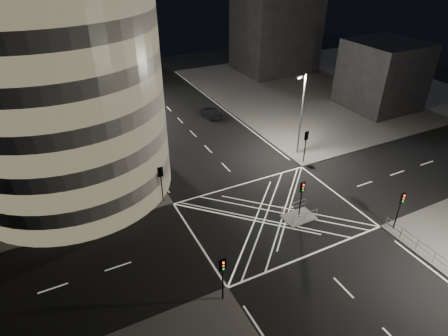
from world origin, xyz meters
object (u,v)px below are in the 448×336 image
street_lamp_left_near (137,134)px  street_lamp_right_far (301,112)px  central_island (298,217)px  street_lamp_left_far (102,84)px  sedan (210,113)px  traffic_signal_island (302,193)px  traffic_signal_fl (161,178)px  traffic_signal_nl (223,272)px  traffic_signal_nr (401,204)px  traffic_signal_fr (306,141)px

street_lamp_left_near → street_lamp_right_far: 19.11m
central_island → street_lamp_left_near: bearing=130.3°
street_lamp_left_far → sedan: 15.94m
traffic_signal_island → sedan: (2.54, 25.58, -2.24)m
street_lamp_right_far → central_island: bearing=-125.3°
traffic_signal_fl → street_lamp_left_near: street_lamp_left_near is taller
traffic_signal_nl → central_island: bearing=26.1°
traffic_signal_island → street_lamp_right_far: street_lamp_right_far is taller
traffic_signal_nr → traffic_signal_nl: bearing=180.0°
central_island → traffic_signal_fr: bearing=50.7°
central_island → street_lamp_left_near: (-11.44, 13.50, 5.47)m
traffic_signal_nr → street_lamp_right_far: 16.03m
traffic_signal_fl → traffic_signal_nl: (0.00, -13.60, 0.00)m
street_lamp_left_far → sedan: bearing=-23.0°
central_island → traffic_signal_fl: traffic_signal_fl is taller
traffic_signal_fl → traffic_signal_fr: size_ratio=1.00×
traffic_signal_nl → street_lamp_right_far: (18.24, 15.80, 2.63)m
central_island → sedan: 25.71m
traffic_signal_nl → traffic_signal_nr: bearing=0.0°
street_lamp_left_near → street_lamp_left_far: same height
central_island → traffic_signal_fl: (-10.80, 8.30, 2.84)m
central_island → traffic_signal_nl: traffic_signal_nl is taller
street_lamp_left_near → street_lamp_left_far: bearing=90.0°
traffic_signal_nl → traffic_signal_fr: size_ratio=1.00×
street_lamp_left_near → traffic_signal_fl: bearing=-83.0°
street_lamp_left_near → street_lamp_right_far: (18.87, -3.00, 0.00)m
street_lamp_right_far → traffic_signal_nl: bearing=-139.1°
traffic_signal_fr → traffic_signal_nr: (0.00, -13.60, 0.00)m
traffic_signal_island → traffic_signal_fl: bearing=142.5°
traffic_signal_fl → traffic_signal_nr: (17.60, -13.60, 0.00)m
traffic_signal_nl → street_lamp_left_near: street_lamp_left_near is taller
traffic_signal_fl → street_lamp_right_far: street_lamp_right_far is taller
traffic_signal_fr → traffic_signal_island: size_ratio=1.00×
street_lamp_left_near → central_island: bearing=-49.7°
traffic_signal_island → street_lamp_right_far: bearing=54.7°
traffic_signal_nr → street_lamp_right_far: street_lamp_right_far is taller
traffic_signal_island → street_lamp_left_near: (-11.44, 13.50, 2.63)m
sedan → traffic_signal_nr: bearing=92.6°
traffic_signal_nl → street_lamp_left_far: 36.90m
traffic_signal_nr → street_lamp_left_near: bearing=134.1°
traffic_signal_fr → street_lamp_left_near: (-18.24, 5.20, 2.63)m
central_island → traffic_signal_island: traffic_signal_island is taller
street_lamp_left_near → sedan: street_lamp_left_near is taller
traffic_signal_fl → sedan: traffic_signal_fl is taller
sedan → traffic_signal_island: bearing=79.1°
traffic_signal_fl → traffic_signal_nr: bearing=-37.7°
traffic_signal_nl → street_lamp_right_far: street_lamp_right_far is taller
street_lamp_left_far → street_lamp_right_far: (18.87, -21.00, 0.00)m
traffic_signal_nl → traffic_signal_island: size_ratio=1.00×
street_lamp_right_far → sedan: bearing=108.0°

